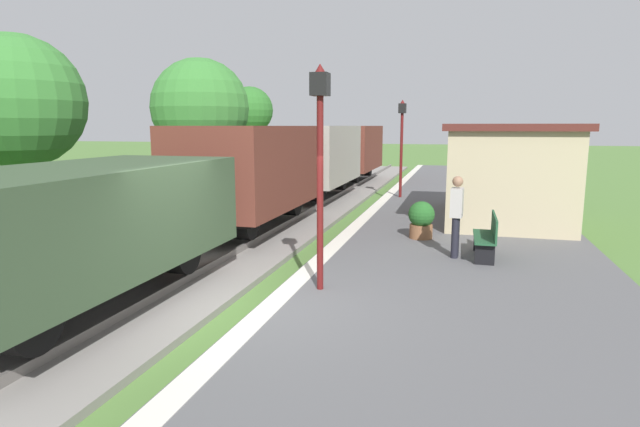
% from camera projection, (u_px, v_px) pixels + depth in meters
% --- Properties ---
extents(ground_plane, '(160.00, 160.00, 0.00)m').
position_uv_depth(ground_plane, '(246.00, 319.00, 8.06)').
color(ground_plane, '#517A38').
extents(platform_slab, '(6.00, 60.00, 0.25)m').
position_uv_depth(platform_slab, '(458.00, 333.00, 7.22)').
color(platform_slab, '#565659').
rests_on(platform_slab, ground).
extents(platform_edge_stripe, '(0.36, 60.00, 0.01)m').
position_uv_depth(platform_edge_stripe, '(270.00, 306.00, 7.92)').
color(platform_edge_stripe, silver).
rests_on(platform_edge_stripe, platform_slab).
extents(track_ballast, '(3.80, 60.00, 0.12)m').
position_uv_depth(track_ballast, '(113.00, 302.00, 8.67)').
color(track_ballast, gray).
rests_on(track_ballast, ground).
extents(rail_near, '(0.07, 60.00, 0.14)m').
position_uv_depth(rail_near, '(151.00, 298.00, 8.47)').
color(rail_near, slate).
rests_on(rail_near, track_ballast).
extents(rail_far, '(0.07, 60.00, 0.14)m').
position_uv_depth(rail_far, '(76.00, 291.00, 8.84)').
color(rail_far, slate).
rests_on(rail_far, track_ballast).
extents(freight_train, '(2.50, 26.00, 2.72)m').
position_uv_depth(freight_train, '(295.00, 166.00, 17.86)').
color(freight_train, '#384C33').
rests_on(freight_train, rail_near).
extents(station_hut, '(3.50, 5.80, 2.78)m').
position_uv_depth(station_hut, '(505.00, 171.00, 15.22)').
color(station_hut, tan).
rests_on(station_hut, platform_slab).
extents(bench_near_hut, '(0.42, 1.50, 0.91)m').
position_uv_depth(bench_near_hut, '(488.00, 236.00, 10.77)').
color(bench_near_hut, '#1E4C2D').
rests_on(bench_near_hut, platform_slab).
extents(person_waiting, '(0.27, 0.40, 1.71)m').
position_uv_depth(person_waiting, '(456.00, 213.00, 10.75)').
color(person_waiting, black).
rests_on(person_waiting, platform_slab).
extents(potted_planter, '(0.64, 0.64, 0.92)m').
position_uv_depth(potted_planter, '(421.00, 219.00, 12.66)').
color(potted_planter, brown).
rests_on(potted_planter, platform_slab).
extents(lamp_post_near, '(0.28, 0.28, 3.70)m').
position_uv_depth(lamp_post_near, '(320.00, 137.00, 8.35)').
color(lamp_post_near, '#591414').
rests_on(lamp_post_near, platform_slab).
extents(lamp_post_far, '(0.28, 0.28, 3.70)m').
position_uv_depth(lamp_post_far, '(402.00, 131.00, 19.65)').
color(lamp_post_far, '#591414').
rests_on(lamp_post_far, platform_slab).
extents(tree_trackside_mid, '(3.03, 3.03, 5.05)m').
position_uv_depth(tree_trackside_mid, '(17.00, 102.00, 11.80)').
color(tree_trackside_mid, '#4C3823').
rests_on(tree_trackside_mid, ground).
extents(tree_trackside_far, '(3.53, 3.53, 5.39)m').
position_uv_depth(tree_trackside_far, '(200.00, 108.00, 18.75)').
color(tree_trackside_far, '#4C3823').
rests_on(tree_trackside_far, ground).
extents(tree_field_left, '(2.81, 2.81, 5.61)m').
position_uv_depth(tree_field_left, '(214.00, 101.00, 25.17)').
color(tree_field_left, '#4C3823').
rests_on(tree_field_left, ground).
extents(tree_field_distant, '(2.96, 2.96, 5.44)m').
position_uv_depth(tree_field_distant, '(250.00, 111.00, 32.80)').
color(tree_field_distant, '#4C3823').
rests_on(tree_field_distant, ground).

